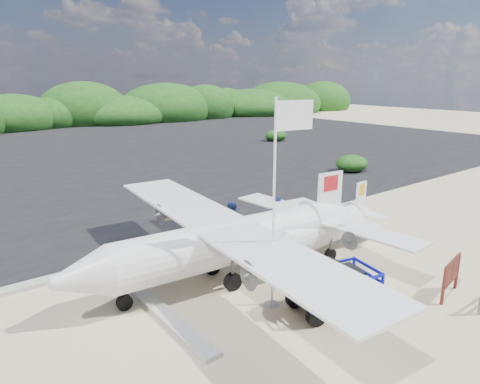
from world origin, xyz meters
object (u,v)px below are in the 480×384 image
object	(u,v)px
baggage_cart	(333,308)
flagpole	(272,304)
signboard	(448,296)
aircraft_large	(240,152)
crew_b	(276,217)
crew_a	(230,221)
crew_c	(233,225)

from	to	relation	value
baggage_cart	flagpole	xyz separation A→B (m)	(-1.33, 1.31, 0.00)
signboard	aircraft_large	size ratio (longest dim) A/B	0.11
signboard	crew_b	xyz separation A→B (m)	(-0.84, 7.37, 0.91)
flagpole	signboard	size ratio (longest dim) A/B	3.94
flagpole	aircraft_large	bearing A→B (deg)	54.56
baggage_cart	flagpole	bearing A→B (deg)	147.93
baggage_cart	crew_b	bearing A→B (deg)	76.88
crew_b	aircraft_large	distance (m)	21.85
crew_b	aircraft_large	size ratio (longest dim) A/B	0.13
crew_b	aircraft_large	world-z (taller)	aircraft_large
crew_a	aircraft_large	bearing A→B (deg)	-143.84
signboard	aircraft_large	xyz separation A→B (m)	(11.17, 25.61, 0.00)
signboard	crew_a	world-z (taller)	crew_a
flagpole	crew_b	bearing A→B (deg)	46.86
baggage_cart	crew_c	xyz separation A→B (m)	(0.51, 5.77, 0.97)
aircraft_large	crew_b	bearing A→B (deg)	61.73
crew_c	aircraft_large	size ratio (longest dim) A/B	0.14
crew_a	crew_b	xyz separation A→B (m)	(1.83, -0.90, 0.04)
crew_b	baggage_cart	bearing A→B (deg)	48.82
baggage_cart	flagpole	distance (m)	1.87
flagpole	signboard	bearing A→B (deg)	-32.40
signboard	crew_c	xyz separation A→B (m)	(-3.02, 7.54, 0.97)
baggage_cart	crew_b	world-z (taller)	crew_b
baggage_cart	crew_c	bearing A→B (deg)	97.47
baggage_cart	crew_b	xyz separation A→B (m)	(2.68, 5.60, 0.91)
signboard	crew_c	distance (m)	8.18
crew_b	crew_c	xyz separation A→B (m)	(-2.18, 0.17, 0.06)
baggage_cart	crew_b	distance (m)	6.28
flagpole	crew_a	xyz separation A→B (m)	(2.19, 5.19, 0.87)
flagpole	crew_a	world-z (taller)	flagpole
baggage_cart	crew_b	size ratio (longest dim) A/B	1.56
signboard	crew_c	bearing A→B (deg)	100.96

